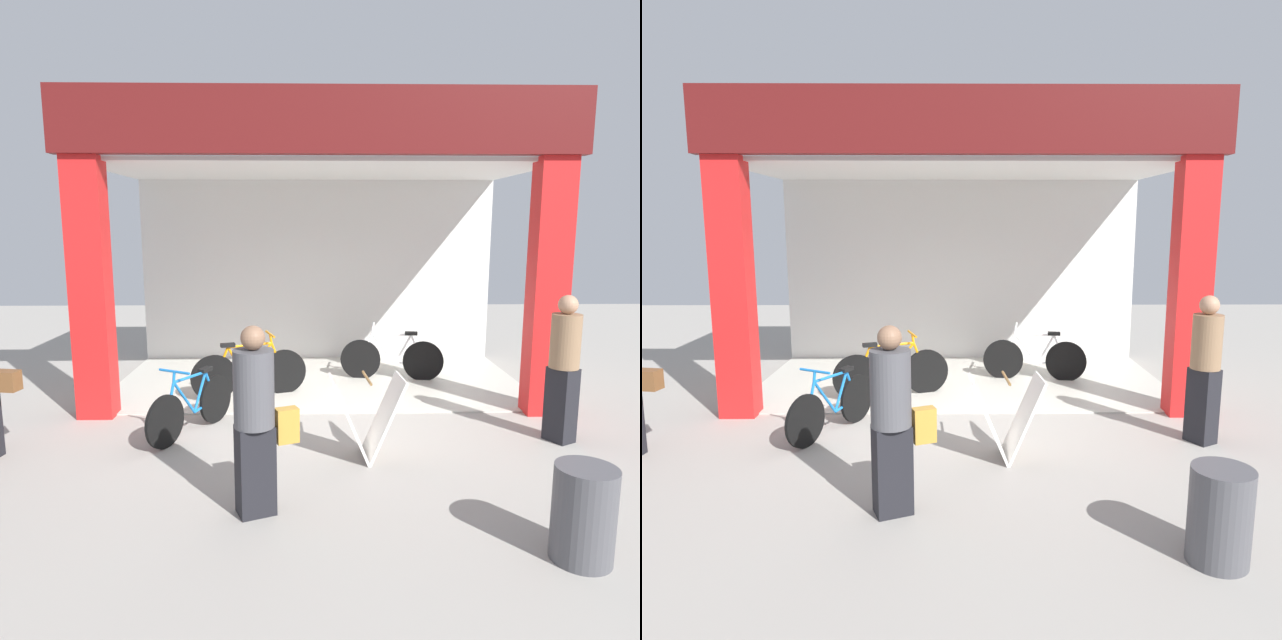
{
  "view_description": "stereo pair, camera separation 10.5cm",
  "coord_description": "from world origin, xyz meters",
  "views": [
    {
      "loc": [
        -0.18,
        -7.36,
        2.54
      ],
      "look_at": [
        0.0,
        0.81,
        1.15
      ],
      "focal_mm": 31.97,
      "sensor_mm": 36.0,
      "label": 1
    },
    {
      "loc": [
        -0.07,
        -7.36,
        2.54
      ],
      "look_at": [
        0.0,
        0.81,
        1.15
      ],
      "focal_mm": 31.97,
      "sensor_mm": 36.0,
      "label": 2
    }
  ],
  "objects": [
    {
      "name": "ground_plane",
      "position": [
        0.0,
        0.0,
        0.0
      ],
      "size": [
        20.83,
        20.83,
        0.0
      ],
      "primitive_type": "plane",
      "color": "#9E9991",
      "rests_on": "ground"
    },
    {
      "name": "shop_facade",
      "position": [
        0.0,
        1.7,
        2.24
      ],
      "size": [
        6.62,
        3.55,
        4.18
      ],
      "color": "beige",
      "rests_on": "ground"
    },
    {
      "name": "bicycle_inside_0",
      "position": [
        -1.04,
        0.78,
        0.38
      ],
      "size": [
        1.65,
        0.62,
        0.95
      ],
      "color": "black",
      "rests_on": "ground"
    },
    {
      "name": "bicycle_inside_1",
      "position": [
        1.2,
        1.67,
        0.37
      ],
      "size": [
        1.66,
        0.46,
        0.92
      ],
      "color": "black",
      "rests_on": "ground"
    },
    {
      "name": "bicycle_parked_0",
      "position": [
        -1.59,
        -0.7,
        0.35
      ],
      "size": [
        0.76,
        1.43,
        0.87
      ],
      "color": "black",
      "rests_on": "ground"
    },
    {
      "name": "sandwich_board_sign",
      "position": [
        0.45,
        -1.47,
        0.46
      ],
      "size": [
        0.82,
        0.56,
        0.93
      ],
      "color": "silver",
      "rests_on": "ground"
    },
    {
      "name": "pedestrian_2",
      "position": [
        -0.63,
        -2.64,
        0.87
      ],
      "size": [
        0.62,
        0.46,
        1.69
      ],
      "color": "black",
      "rests_on": "ground"
    },
    {
      "name": "pedestrian_3",
      "position": [
        2.79,
        -1.01,
        0.9
      ],
      "size": [
        0.45,
        0.45,
        1.74
      ],
      "color": "black",
      "rests_on": "ground"
    },
    {
      "name": "trash_bin",
      "position": [
        1.9,
        -3.41,
        0.37
      ],
      "size": [
        0.46,
        0.46,
        0.75
      ],
      "primitive_type": "cylinder",
      "color": "#4C4C51",
      "rests_on": "ground"
    }
  ]
}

